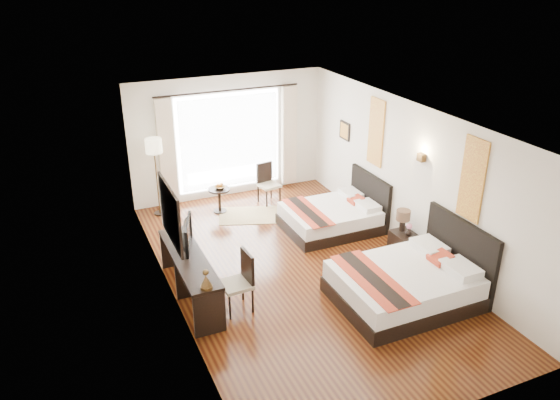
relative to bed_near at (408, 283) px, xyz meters
name	(u,v)px	position (x,y,z in m)	size (l,w,h in m)	color
floor	(299,270)	(-1.21, 1.55, -0.33)	(4.50, 7.50, 0.01)	#331309
ceiling	(302,118)	(-1.21, 1.55, 2.47)	(4.50, 7.50, 0.02)	white
wall_headboard	(410,178)	(1.04, 1.55, 1.08)	(0.01, 7.50, 2.80)	silver
wall_desk	(169,222)	(-3.45, 1.55, 1.08)	(0.01, 7.50, 2.80)	silver
wall_window	(229,137)	(-1.21, 5.29, 1.08)	(4.50, 0.01, 2.80)	silver
wall_entry	(446,323)	(-1.21, -2.20, 1.08)	(4.50, 0.01, 2.80)	silver
window_glass	(229,141)	(-1.21, 5.28, 0.98)	(2.40, 0.02, 2.20)	white
sheer_curtain	(230,142)	(-1.21, 5.22, 0.98)	(2.30, 0.02, 2.10)	white
drape_left	(167,152)	(-2.66, 5.18, 0.96)	(0.35, 0.14, 2.35)	#C4B598
drape_right	(289,136)	(0.24, 5.18, 0.96)	(0.35, 0.14, 2.35)	#C4B598
art_panel_near	(472,180)	(1.02, 0.00, 1.63)	(0.03, 0.50, 1.35)	maroon
art_panel_far	(376,132)	(1.02, 2.74, 1.63)	(0.03, 0.50, 1.35)	maroon
wall_sconce	(421,157)	(0.98, 1.23, 1.60)	(0.10, 0.14, 0.14)	#483419
mirror_frame	(170,214)	(-3.43, 1.51, 1.23)	(0.04, 1.25, 0.95)	black
mirror_glass	(172,214)	(-3.40, 1.51, 1.23)	(0.01, 1.12, 0.82)	white
bed_near	(408,283)	(0.00, 0.00, 0.00)	(2.20, 1.71, 1.24)	black
bed_far	(334,216)	(0.15, 2.74, -0.04)	(1.89, 1.47, 1.06)	black
nightstand	(403,244)	(0.79, 1.23, -0.09)	(0.39, 0.49, 0.47)	black
table_lamp	(403,217)	(0.77, 1.29, 0.46)	(0.26, 0.26, 0.41)	black
vase	(409,231)	(0.80, 1.13, 0.24)	(0.13, 0.13, 0.13)	black
console_desk	(190,277)	(-3.20, 1.51, 0.06)	(0.50, 2.20, 0.76)	black
television	(183,234)	(-3.18, 1.84, 0.67)	(0.81, 0.11, 0.47)	black
bronze_figurine	(206,280)	(-3.20, 0.51, 0.57)	(0.18, 0.18, 0.27)	#483419
desk_chair	(238,293)	(-2.61, 0.87, -0.02)	(0.48, 0.48, 0.98)	#B7A88D
floor_lamp	(154,151)	(-2.98, 4.87, 1.13)	(0.34, 0.34, 1.71)	black
side_table	(220,200)	(-1.75, 4.45, -0.05)	(0.47, 0.47, 0.55)	black
fruit_bowl	(220,188)	(-1.73, 4.44, 0.25)	(0.22, 0.22, 0.05)	#462C19
window_chair	(269,191)	(-0.58, 4.49, -0.04)	(0.49, 0.49, 0.91)	#B7A88D
jute_rug	(250,215)	(-1.22, 4.00, -0.31)	(1.31, 0.89, 0.01)	tan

